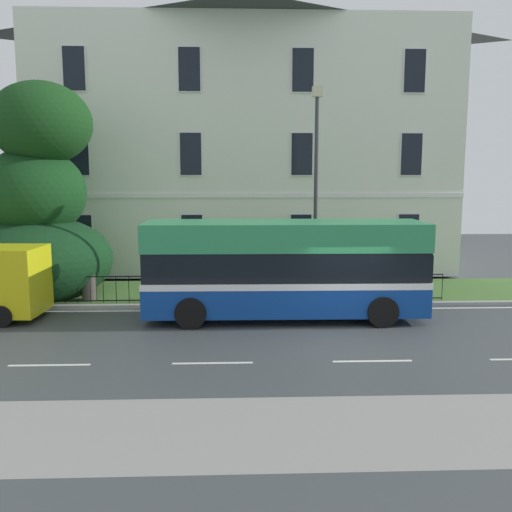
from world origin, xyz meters
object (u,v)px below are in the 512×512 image
Objects in this scene: single_decker_bus at (285,268)px; street_lamp_post at (316,181)px; georgian_townhouse at (244,136)px; litter_bin at (89,285)px; evergreen_tree at (38,214)px.

single_decker_bus is 1.18× the size of street_lamp_post.
georgian_townhouse is 17.00× the size of litter_bin.
street_lamp_post is (10.30, -0.96, 1.26)m from evergreen_tree.
georgian_townhouse is at bearing 45.23° from evergreen_tree.
street_lamp_post is at bearing -5.35° from evergreen_tree.
single_decker_bus is at bearing -117.87° from street_lamp_post.
georgian_townhouse is at bearing 105.21° from street_lamp_post.
single_decker_bus is (1.09, -11.43, -4.97)m from georgian_townhouse.
evergreen_tree is 0.92× the size of single_decker_bus.
single_decker_bus is at bearing -21.28° from evergreen_tree.
georgian_townhouse is at bearing 96.02° from single_decker_bus.
evergreen_tree is 7.21× the size of litter_bin.
evergreen_tree is at bearing 151.42° from litter_bin.
single_decker_bus is 3.97m from street_lamp_post.
street_lamp_post is at bearing 1.18° from litter_bin.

